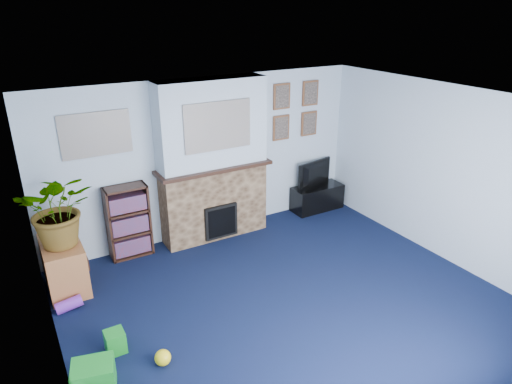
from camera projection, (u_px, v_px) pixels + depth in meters
floor at (289, 303)px, 5.49m from camera, size 5.00×4.50×0.01m
ceiling at (295, 105)px, 4.57m from camera, size 5.00×4.50×0.01m
wall_back at (207, 158)px, 6.83m from camera, size 5.00×0.04×2.40m
wall_front at (470, 330)px, 3.23m from camera, size 5.00×0.04×2.40m
wall_left at (48, 276)px, 3.87m from camera, size 0.04×4.50×2.40m
wall_right at (444, 174)px, 6.18m from camera, size 0.04×4.50×2.40m
chimney_breast at (213, 163)px, 6.67m from camera, size 1.72×0.50×2.40m
collage_main at (218, 126)px, 6.27m from camera, size 1.00×0.03×0.68m
collage_left at (96, 134)px, 5.87m from camera, size 0.90×0.03×0.58m
portrait_tl at (282, 96)px, 7.10m from camera, size 0.30×0.03×0.40m
portrait_tr at (310, 93)px, 7.36m from camera, size 0.30×0.03×0.40m
portrait_bl at (281, 128)px, 7.30m from camera, size 0.30×0.03×0.40m
portrait_br at (309, 124)px, 7.55m from camera, size 0.30×0.03×0.40m
tv_stand at (317, 197)px, 7.93m from camera, size 0.90×0.38×0.43m
television at (318, 174)px, 7.78m from camera, size 0.76×0.24×0.43m
bookshelf at (129, 223)px, 6.38m from camera, size 0.58×0.28×1.05m
sideboard at (64, 263)px, 5.68m from camera, size 0.45×0.82×0.64m
potted_plant at (59, 209)px, 5.37m from camera, size 1.00×0.92×0.94m
mantel_clock at (210, 162)px, 6.59m from camera, size 0.09×0.05×0.13m
mantel_candle at (232, 157)px, 6.75m from camera, size 0.05×0.05×0.17m
mantel_teddy at (178, 168)px, 6.36m from camera, size 0.14×0.14×0.14m
mantel_can at (257, 154)px, 6.95m from camera, size 0.05×0.05×0.11m
green_crate at (94, 378)px, 4.21m from camera, size 0.44×0.38×0.30m
toy_ball at (163, 357)px, 4.53m from camera, size 0.16×0.16×0.16m
toy_block at (115, 342)px, 4.70m from camera, size 0.20×0.20×0.24m
toy_tube at (69, 304)px, 5.35m from camera, size 0.32×0.14×0.18m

